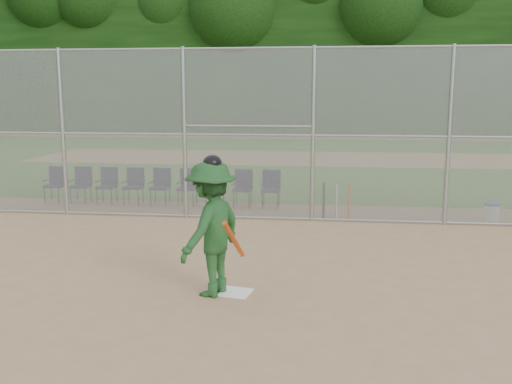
# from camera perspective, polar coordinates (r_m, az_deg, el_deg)

# --- Properties ---
(ground) EXTENTS (100.00, 100.00, 0.00)m
(ground) POSITION_cam_1_polar(r_m,az_deg,el_deg) (8.68, -2.07, -10.01)
(ground) COLOR tan
(ground) RESTS_ON ground
(grass_strip) EXTENTS (100.00, 100.00, 0.00)m
(grass_strip) POSITION_cam_1_polar(r_m,az_deg,el_deg) (26.26, 4.19, 3.41)
(grass_strip) COLOR #2E631D
(grass_strip) RESTS_ON ground
(dirt_patch_far) EXTENTS (24.00, 24.00, 0.00)m
(dirt_patch_far) POSITION_cam_1_polar(r_m,az_deg,el_deg) (26.26, 4.19, 3.42)
(dirt_patch_far) COLOR tan
(dirt_patch_far) RESTS_ON ground
(backstop_fence) EXTENTS (16.09, 0.09, 4.00)m
(backstop_fence) POSITION_cam_1_polar(r_m,az_deg,el_deg) (13.16, 1.35, 6.02)
(backstop_fence) COLOR gray
(backstop_fence) RESTS_ON ground
(treeline) EXTENTS (81.00, 60.00, 11.00)m
(treeline) POSITION_cam_1_polar(r_m,az_deg,el_deg) (28.21, 4.55, 15.03)
(treeline) COLOR black
(treeline) RESTS_ON ground
(home_plate) EXTENTS (0.50, 0.50, 0.02)m
(home_plate) POSITION_cam_1_polar(r_m,az_deg,el_deg) (8.66, -2.05, -9.99)
(home_plate) COLOR white
(home_plate) RESTS_ON ground
(batter_at_plate) EXTENTS (1.19, 1.48, 2.09)m
(batter_at_plate) POSITION_cam_1_polar(r_m,az_deg,el_deg) (8.36, -4.51, -3.59)
(batter_at_plate) COLOR #1D4A21
(batter_at_plate) RESTS_ON ground
(water_cooler) EXTENTS (0.35, 0.35, 0.44)m
(water_cooler) POSITION_cam_1_polar(r_m,az_deg,el_deg) (14.29, 22.46, -1.89)
(water_cooler) COLOR white
(water_cooler) RESTS_ON ground
(spare_bats) EXTENTS (0.96, 0.39, 0.83)m
(spare_bats) POSITION_cam_1_polar(r_m,az_deg,el_deg) (13.74, 7.41, -0.87)
(spare_bats) COLOR #D84C14
(spare_bats) RESTS_ON ground
(chair_0) EXTENTS (0.54, 0.52, 0.96)m
(chair_0) POSITION_cam_1_polar(r_m,az_deg,el_deg) (16.50, -19.51, 0.69)
(chair_0) COLOR #0F1139
(chair_0) RESTS_ON ground
(chair_1) EXTENTS (0.54, 0.52, 0.96)m
(chair_1) POSITION_cam_1_polar(r_m,az_deg,el_deg) (16.19, -17.15, 0.65)
(chair_1) COLOR #0F1139
(chair_1) RESTS_ON ground
(chair_2) EXTENTS (0.54, 0.52, 0.96)m
(chair_2) POSITION_cam_1_polar(r_m,az_deg,el_deg) (15.90, -14.71, 0.60)
(chair_2) COLOR #0F1139
(chair_2) RESTS_ON ground
(chair_3) EXTENTS (0.54, 0.52, 0.96)m
(chair_3) POSITION_cam_1_polar(r_m,az_deg,el_deg) (15.64, -12.18, 0.56)
(chair_3) COLOR #0F1139
(chair_3) RESTS_ON ground
(chair_4) EXTENTS (0.54, 0.52, 0.96)m
(chair_4) POSITION_cam_1_polar(r_m,az_deg,el_deg) (15.41, -9.58, 0.51)
(chair_4) COLOR #0F1139
(chair_4) RESTS_ON ground
(chair_5) EXTENTS (0.54, 0.52, 0.96)m
(chair_5) POSITION_cam_1_polar(r_m,az_deg,el_deg) (15.22, -6.90, 0.45)
(chair_5) COLOR #0F1139
(chair_5) RESTS_ON ground
(chair_6) EXTENTS (0.54, 0.52, 0.96)m
(chair_6) POSITION_cam_1_polar(r_m,az_deg,el_deg) (15.05, -4.15, 0.40)
(chair_6) COLOR #0F1139
(chair_6) RESTS_ON ground
(chair_7) EXTENTS (0.54, 0.52, 0.96)m
(chair_7) POSITION_cam_1_polar(r_m,az_deg,el_deg) (14.93, -1.36, 0.34)
(chair_7) COLOR #0F1139
(chair_7) RESTS_ON ground
(chair_8) EXTENTS (0.54, 0.52, 0.96)m
(chair_8) POSITION_cam_1_polar(r_m,az_deg,el_deg) (14.84, 1.48, 0.28)
(chair_8) COLOR #0F1139
(chair_8) RESTS_ON ground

